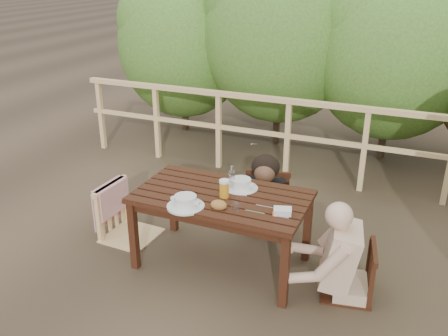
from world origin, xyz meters
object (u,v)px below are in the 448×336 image
at_px(chair_left, 128,191).
at_px(chair_right, 351,249).
at_px(diner_right, 358,222).
at_px(soup_far, 241,184).
at_px(tumbler, 236,207).
at_px(beer_glass, 224,189).
at_px(bottle, 232,179).
at_px(soup_near, 185,202).
at_px(butter_tub, 282,212).
at_px(table, 222,230).
at_px(chair_far, 266,182).
at_px(bread_roll, 219,205).
at_px(woman, 267,168).

bearing_deg(chair_left, chair_right, -89.12).
bearing_deg(diner_right, soup_far, 70.70).
height_order(chair_left, tumbler, chair_left).
bearing_deg(beer_glass, diner_right, 2.39).
bearing_deg(chair_left, bottle, -85.48).
bearing_deg(soup_near, soup_far, 59.31).
bearing_deg(tumbler, butter_tub, 13.97).
height_order(table, chair_far, chair_far).
bearing_deg(bread_roll, butter_tub, 11.60).
relative_size(chair_left, chair_far, 1.05).
relative_size(soup_near, beer_glass, 1.86).
relative_size(table, chair_left, 1.47).
distance_m(beer_glass, tumbler, 0.26).
height_order(chair_far, woman, woman).
height_order(chair_right, woman, woman).
distance_m(chair_far, tumbler, 1.08).
xyz_separation_m(bottle, tumbler, (0.17, -0.33, -0.08)).
relative_size(soup_far, butter_tub, 2.10).
height_order(soup_far, bottle, bottle).
bearing_deg(chair_left, butter_tub, -95.00).
relative_size(table, chair_right, 1.75).
xyz_separation_m(chair_left, bottle, (1.03, 0.04, 0.29)).
relative_size(chair_left, bottle, 4.22).
xyz_separation_m(chair_left, chair_right, (2.08, -0.06, -0.08)).
bearing_deg(soup_near, chair_far, 74.97).
relative_size(chair_left, soup_far, 3.36).
bearing_deg(chair_right, bottle, -105.30).
bearing_deg(soup_near, diner_right, 13.71).
xyz_separation_m(table, butter_tub, (0.57, -0.13, 0.36)).
xyz_separation_m(chair_left, beer_glass, (1.03, -0.10, 0.26)).
bearing_deg(chair_far, bread_roll, -104.33).
height_order(chair_left, butter_tub, chair_left).
relative_size(chair_left, woman, 0.80).
distance_m(chair_far, diner_right, 1.30).
distance_m(woman, bread_roll, 1.09).
height_order(beer_glass, tumbler, beer_glass).
relative_size(soup_far, bread_roll, 2.18).
distance_m(chair_far, woman, 0.14).
distance_m(chair_left, tumbler, 1.26).
bearing_deg(beer_glass, soup_near, -128.82).
bearing_deg(woman, chair_far, 78.14).
height_order(soup_near, bread_roll, soup_near).
relative_size(soup_far, beer_glass, 1.79).
bearing_deg(tumbler, chair_far, 94.99).
distance_m(woman, butter_tub, 1.08).
xyz_separation_m(table, woman, (0.12, 0.85, 0.28)).
xyz_separation_m(chair_right, soup_far, (-0.99, 0.17, 0.30)).
relative_size(table, soup_far, 4.95).
distance_m(beer_glass, bottle, 0.15).
bearing_deg(table, tumbler, -46.01).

